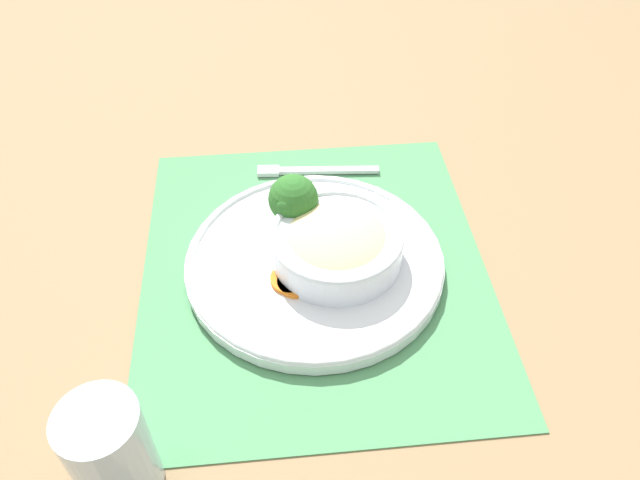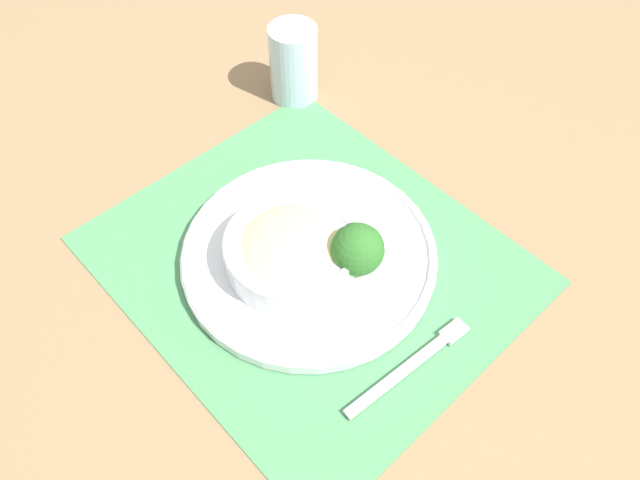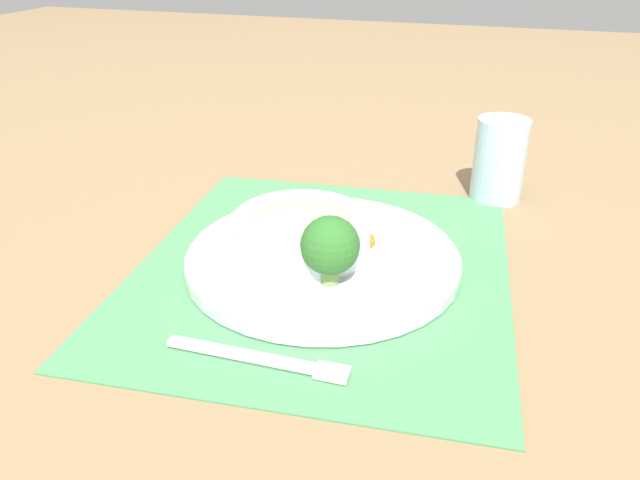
{
  "view_description": "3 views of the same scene",
  "coord_description": "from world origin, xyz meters",
  "px_view_note": "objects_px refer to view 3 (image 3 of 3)",
  "views": [
    {
      "loc": [
        -0.54,
        0.0,
        0.59
      ],
      "look_at": [
        0.01,
        -0.0,
        0.05
      ],
      "focal_mm": 35.0,
      "sensor_mm": 36.0,
      "label": 1
    },
    {
      "loc": [
        0.38,
        -0.28,
        0.66
      ],
      "look_at": [
        0.0,
        0.01,
        0.04
      ],
      "focal_mm": 35.0,
      "sensor_mm": 36.0,
      "label": 2
    },
    {
      "loc": [
        0.63,
        0.19,
        0.38
      ],
      "look_at": [
        0.02,
        0.0,
        0.05
      ],
      "focal_mm": 35.0,
      "sensor_mm": 36.0,
      "label": 3
    }
  ],
  "objects_px": {
    "bowl": "(300,231)",
    "broccoli_floret": "(330,246)",
    "fork": "(275,361)",
    "water_glass": "(499,164)"
  },
  "relations": [
    {
      "from": "broccoli_floret",
      "to": "fork",
      "type": "xyz_separation_m",
      "value": [
        0.13,
        -0.01,
        -0.06
      ]
    },
    {
      "from": "fork",
      "to": "water_glass",
      "type": "bearing_deg",
      "value": 159.51
    },
    {
      "from": "bowl",
      "to": "broccoli_floret",
      "type": "distance_m",
      "value": 0.08
    },
    {
      "from": "broccoli_floret",
      "to": "fork",
      "type": "height_order",
      "value": "broccoli_floret"
    },
    {
      "from": "bowl",
      "to": "water_glass",
      "type": "bearing_deg",
      "value": 142.91
    },
    {
      "from": "bowl",
      "to": "water_glass",
      "type": "relative_size",
      "value": 1.36
    },
    {
      "from": "bowl",
      "to": "fork",
      "type": "distance_m",
      "value": 0.2
    },
    {
      "from": "water_glass",
      "to": "fork",
      "type": "relative_size",
      "value": 0.67
    },
    {
      "from": "fork",
      "to": "bowl",
      "type": "bearing_deg",
      "value": -168.71
    },
    {
      "from": "water_glass",
      "to": "fork",
      "type": "height_order",
      "value": "water_glass"
    }
  ]
}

